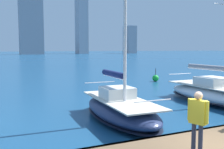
# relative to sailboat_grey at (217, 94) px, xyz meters

# --- Properties ---
(dock_pier) EXTENTS (28.00, 2.80, 0.60)m
(dock_pier) POSITION_rel_sailboat_grey_xyz_m (7.07, 6.42, -0.09)
(dock_pier) COLOR brown
(dock_pier) RESTS_ON ground
(sailboat_grey) EXTENTS (3.06, 8.25, 9.54)m
(sailboat_grey) POSITION_rel_sailboat_grey_xyz_m (0.00, 0.00, 0.00)
(sailboat_grey) COLOR white
(sailboat_grey) RESTS_ON ground
(sailboat_navy) EXTENTS (2.73, 6.66, 9.82)m
(sailboat_navy) POSITION_rel_sailboat_grey_xyz_m (7.49, 0.95, -0.00)
(sailboat_navy) COLOR navy
(sailboat_navy) RESTS_ON ground
(person_yellow_shirt) EXTENTS (0.33, 0.62, 1.76)m
(person_yellow_shirt) POSITION_rel_sailboat_grey_xyz_m (7.93, 6.80, 1.02)
(person_yellow_shirt) COLOR #2D3347
(person_yellow_shirt) RESTS_ON dock_pier
(channel_buoy) EXTENTS (0.70, 0.70, 1.40)m
(channel_buoy) POSITION_rel_sailboat_grey_xyz_m (-2.78, -11.20, -0.28)
(channel_buoy) COLOR green
(channel_buoy) RESTS_ON ground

